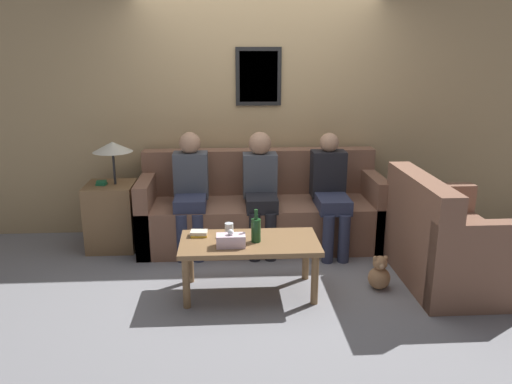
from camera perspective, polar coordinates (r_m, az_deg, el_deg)
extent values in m
plane|color=gray|center=(4.88, 0.96, -7.87)|extent=(16.00, 16.00, 0.00)
cube|color=tan|center=(5.45, 0.25, 8.87)|extent=(9.00, 0.06, 2.60)
cube|color=black|center=(5.37, 0.29, 13.05)|extent=(0.48, 0.02, 0.60)
cube|color=silver|center=(5.36, 0.29, 13.05)|extent=(0.40, 0.01, 0.52)
cube|color=brown|center=(5.21, 0.59, -3.50)|extent=(2.47, 0.83, 0.47)
cube|color=brown|center=(5.37, 0.37, 2.40)|extent=(2.47, 0.20, 0.48)
cube|color=brown|center=(5.22, -12.26, -2.33)|extent=(0.14, 0.83, 0.74)
cube|color=brown|center=(5.37, 13.08, -1.84)|extent=(0.14, 0.83, 0.74)
cube|color=brown|center=(4.72, 21.39, -6.79)|extent=(0.83, 1.21, 0.47)
cube|color=brown|center=(4.44, 18.31, -1.37)|extent=(0.20, 1.21, 0.48)
cube|color=brown|center=(4.23, 24.53, -7.86)|extent=(0.83, 0.14, 0.74)
cube|color=brown|center=(5.13, 19.10, -3.19)|extent=(0.83, 0.14, 0.74)
cube|color=olive|center=(4.12, -0.75, -5.85)|extent=(1.14, 0.58, 0.04)
cylinder|color=olive|center=(4.01, -7.98, -10.25)|extent=(0.06, 0.06, 0.42)
cylinder|color=olive|center=(4.06, 6.73, -9.89)|extent=(0.06, 0.06, 0.42)
cylinder|color=olive|center=(4.43, -7.55, -7.64)|extent=(0.06, 0.06, 0.42)
cylinder|color=olive|center=(4.47, 5.70, -7.34)|extent=(0.06, 0.06, 0.42)
cube|color=olive|center=(5.30, -16.13, -2.66)|extent=(0.47, 0.47, 0.67)
cylinder|color=#262628|center=(5.15, -15.92, 2.75)|extent=(0.02, 0.02, 0.35)
cone|color=beige|center=(5.11, -16.09, 4.99)|extent=(0.39, 0.39, 0.10)
cube|color=#237547|center=(5.20, -17.24, 0.87)|extent=(0.10, 0.10, 0.02)
cube|color=#237547|center=(5.19, -17.26, 1.10)|extent=(0.10, 0.08, 0.03)
cylinder|color=#19421E|center=(4.06, 0.00, -4.42)|extent=(0.08, 0.08, 0.19)
cylinder|color=#19421E|center=(4.01, 0.00, -2.58)|extent=(0.03, 0.03, 0.08)
cylinder|color=silver|center=(4.20, -3.09, -4.30)|extent=(0.07, 0.07, 0.11)
cube|color=gold|center=(4.24, -6.53, -4.89)|extent=(0.14, 0.11, 0.02)
cube|color=beige|center=(4.23, -6.54, -4.61)|extent=(0.15, 0.11, 0.03)
cube|color=silver|center=(3.98, -2.89, -5.57)|extent=(0.23, 0.12, 0.10)
sphere|color=white|center=(3.96, -2.90, -4.63)|extent=(0.05, 0.05, 0.05)
cube|color=#2D334C|center=(4.94, -7.49, -1.25)|extent=(0.31, 0.41, 0.14)
cylinder|color=#2D334C|center=(4.84, -8.43, -5.23)|extent=(0.11, 0.11, 0.47)
cylinder|color=#2D334C|center=(4.83, -6.62, -5.21)|extent=(0.11, 0.11, 0.47)
cube|color=#474C56|center=(5.07, -7.44, 1.93)|extent=(0.34, 0.22, 0.46)
sphere|color=tan|center=(5.00, -7.57, 5.58)|extent=(0.22, 0.22, 0.22)
cube|color=black|center=(4.92, 0.61, -1.15)|extent=(0.31, 0.43, 0.14)
cylinder|color=black|center=(4.81, -0.13, -5.19)|extent=(0.11, 0.11, 0.47)
cylinder|color=black|center=(4.82, 1.69, -5.15)|extent=(0.11, 0.11, 0.47)
cube|color=#474C56|center=(5.07, 0.44, 1.96)|extent=(0.34, 0.22, 0.44)
sphere|color=tan|center=(5.00, 0.45, 5.58)|extent=(0.23, 0.23, 0.23)
cube|color=#2D334C|center=(4.96, 8.68, -1.19)|extent=(0.31, 0.49, 0.14)
cylinder|color=#2D334C|center=(4.82, 8.24, -5.33)|extent=(0.11, 0.11, 0.47)
cylinder|color=#2D334C|center=(4.85, 10.02, -5.26)|extent=(0.11, 0.11, 0.47)
cube|color=black|center=(5.13, 8.23, 2.10)|extent=(0.34, 0.22, 0.47)
sphere|color=tan|center=(5.07, 8.37, 5.62)|extent=(0.19, 0.19, 0.19)
sphere|color=#A87A51|center=(4.45, 13.88, -9.51)|extent=(0.19, 0.19, 0.19)
sphere|color=#A87A51|center=(4.39, 14.00, -7.88)|extent=(0.12, 0.12, 0.12)
sphere|color=#A87A51|center=(4.36, 13.49, -7.39)|extent=(0.04, 0.04, 0.04)
sphere|color=#A87A51|center=(4.39, 14.58, -7.33)|extent=(0.04, 0.04, 0.04)
sphere|color=tan|center=(4.35, 14.19, -8.21)|extent=(0.05, 0.05, 0.05)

